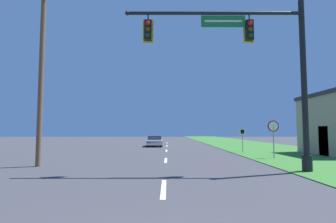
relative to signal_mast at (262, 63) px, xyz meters
name	(u,v)px	position (x,y,z in m)	size (l,w,h in m)	color
grass_verge_right	(253,146)	(6.05, 20.63, -4.94)	(10.00, 110.00, 0.04)	#38752D
road_center_line	(168,151)	(-4.45, 12.63, -4.95)	(0.16, 34.80, 0.01)	silver
signal_mast	(262,63)	(0.00, 0.00, 0.00)	(8.50, 0.47, 8.19)	black
car_ahead	(156,141)	(-5.90, 19.76, -4.35)	(1.94, 4.72, 1.19)	black
stop_sign	(275,131)	(2.77, 5.73, -3.09)	(0.76, 0.07, 2.50)	gray
route_sign_post	(244,135)	(2.21, 11.06, -3.43)	(0.55, 0.06, 2.03)	gray
utility_pole_near	(43,65)	(-11.07, 1.87, 0.41)	(1.80, 0.26, 10.42)	brown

